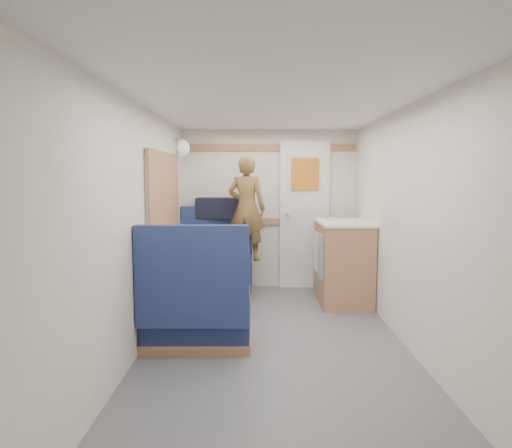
{
  "coord_description": "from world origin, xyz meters",
  "views": [
    {
      "loc": [
        -0.15,
        -3.54,
        1.42
      ],
      "look_at": [
        -0.16,
        0.9,
        0.96
      ],
      "focal_mm": 32.0,
      "sensor_mm": 36.0,
      "label": 1
    }
  ],
  "objects_px": {
    "person": "(247,208)",
    "pepper_grinder": "(219,239)",
    "bench_near": "(197,312)",
    "duffel_bag": "(219,208)",
    "galley_counter": "(342,261)",
    "bread_loaf": "(231,239)",
    "cheese_block": "(212,247)",
    "tray": "(216,247)",
    "dinette_table": "(208,261)",
    "beer_glass": "(230,240)",
    "orange_fruit": "(229,243)",
    "dome_light": "(181,148)",
    "wine_glass": "(212,234)",
    "tumbler_mid": "(195,235)",
    "bench_far": "(216,270)",
    "tumbler_left": "(180,246)"
  },
  "relations": [
    {
      "from": "person",
      "to": "tray",
      "type": "relative_size",
      "value": 3.38
    },
    {
      "from": "dinette_table",
      "to": "tumbler_left",
      "type": "xyz_separation_m",
      "value": [
        -0.23,
        -0.31,
        0.2
      ]
    },
    {
      "from": "galley_counter",
      "to": "tumbler_mid",
      "type": "relative_size",
      "value": 7.6
    },
    {
      "from": "beer_glass",
      "to": "cheese_block",
      "type": "bearing_deg",
      "value": -110.55
    },
    {
      "from": "orange_fruit",
      "to": "tumbler_mid",
      "type": "xyz_separation_m",
      "value": [
        -0.4,
        0.54,
        0.0
      ]
    },
    {
      "from": "tumbler_left",
      "to": "beer_glass",
      "type": "distance_m",
      "value": 0.62
    },
    {
      "from": "dinette_table",
      "to": "beer_glass",
      "type": "relative_size",
      "value": 10.03
    },
    {
      "from": "bench_near",
      "to": "cheese_block",
      "type": "relative_size",
      "value": 9.45
    },
    {
      "from": "dinette_table",
      "to": "tumbler_mid",
      "type": "relative_size",
      "value": 7.6
    },
    {
      "from": "bench_near",
      "to": "orange_fruit",
      "type": "distance_m",
      "value": 0.88
    },
    {
      "from": "bench_near",
      "to": "duffel_bag",
      "type": "height_order",
      "value": "duffel_bag"
    },
    {
      "from": "tumbler_mid",
      "to": "pepper_grinder",
      "type": "bearing_deg",
      "value": -40.54
    },
    {
      "from": "person",
      "to": "pepper_grinder",
      "type": "height_order",
      "value": "person"
    },
    {
      "from": "dome_light",
      "to": "cheese_block",
      "type": "xyz_separation_m",
      "value": [
        0.47,
        -1.13,
        -0.99
      ]
    },
    {
      "from": "beer_glass",
      "to": "bread_loaf",
      "type": "height_order",
      "value": "bread_loaf"
    },
    {
      "from": "orange_fruit",
      "to": "tumbler_mid",
      "type": "distance_m",
      "value": 0.67
    },
    {
      "from": "dome_light",
      "to": "orange_fruit",
      "type": "relative_size",
      "value": 2.56
    },
    {
      "from": "cheese_block",
      "to": "orange_fruit",
      "type": "bearing_deg",
      "value": 36.67
    },
    {
      "from": "dinette_table",
      "to": "bench_near",
      "type": "relative_size",
      "value": 0.88
    },
    {
      "from": "person",
      "to": "pepper_grinder",
      "type": "bearing_deg",
      "value": 78.3
    },
    {
      "from": "dome_light",
      "to": "wine_glass",
      "type": "relative_size",
      "value": 1.19
    },
    {
      "from": "tray",
      "to": "orange_fruit",
      "type": "xyz_separation_m",
      "value": [
        0.13,
        -0.07,
        0.05
      ]
    },
    {
      "from": "person",
      "to": "pepper_grinder",
      "type": "distance_m",
      "value": 0.68
    },
    {
      "from": "galley_counter",
      "to": "bread_loaf",
      "type": "distance_m",
      "value": 1.33
    },
    {
      "from": "wine_glass",
      "to": "tumbler_mid",
      "type": "xyz_separation_m",
      "value": [
        -0.22,
        0.36,
        -0.06
      ]
    },
    {
      "from": "tumbler_left",
      "to": "dinette_table",
      "type": "bearing_deg",
      "value": 54.13
    },
    {
      "from": "galley_counter",
      "to": "tumbler_left",
      "type": "height_order",
      "value": "galley_counter"
    },
    {
      "from": "galley_counter",
      "to": "pepper_grinder",
      "type": "distance_m",
      "value": 1.46
    },
    {
      "from": "wine_glass",
      "to": "pepper_grinder",
      "type": "xyz_separation_m",
      "value": [
        0.06,
        0.12,
        -0.07
      ]
    },
    {
      "from": "beer_glass",
      "to": "dinette_table",
      "type": "bearing_deg",
      "value": -151.52
    },
    {
      "from": "tray",
      "to": "bench_near",
      "type": "bearing_deg",
      "value": -97.09
    },
    {
      "from": "person",
      "to": "pepper_grinder",
      "type": "relative_size",
      "value": 11.68
    },
    {
      "from": "bench_far",
      "to": "orange_fruit",
      "type": "height_order",
      "value": "bench_far"
    },
    {
      "from": "person",
      "to": "duffel_bag",
      "type": "xyz_separation_m",
      "value": [
        -0.36,
        0.43,
        -0.03
      ]
    },
    {
      "from": "bench_far",
      "to": "galley_counter",
      "type": "bearing_deg",
      "value": -12.1
    },
    {
      "from": "galley_counter",
      "to": "bench_far",
      "type": "bearing_deg",
      "value": 167.9
    },
    {
      "from": "tumbler_mid",
      "to": "wine_glass",
      "type": "bearing_deg",
      "value": -57.92
    },
    {
      "from": "person",
      "to": "wine_glass",
      "type": "relative_size",
      "value": 7.2
    },
    {
      "from": "bench_far",
      "to": "pepper_grinder",
      "type": "bearing_deg",
      "value": -81.81
    },
    {
      "from": "cheese_block",
      "to": "wine_glass",
      "type": "xyz_separation_m",
      "value": [
        -0.03,
        0.3,
        0.09
      ]
    },
    {
      "from": "bench_far",
      "to": "tray",
      "type": "distance_m",
      "value": 1.06
    },
    {
      "from": "galley_counter",
      "to": "orange_fruit",
      "type": "xyz_separation_m",
      "value": [
        -1.24,
        -0.72,
        0.31
      ]
    },
    {
      "from": "galley_counter",
      "to": "beer_glass",
      "type": "distance_m",
      "value": 1.35
    },
    {
      "from": "galley_counter",
      "to": "bread_loaf",
      "type": "xyz_separation_m",
      "value": [
        -1.24,
        -0.35,
        0.3
      ]
    },
    {
      "from": "wine_glass",
      "to": "tumbler_left",
      "type": "relative_size",
      "value": 1.66
    },
    {
      "from": "bench_near",
      "to": "tumbler_mid",
      "type": "xyz_separation_m",
      "value": [
        -0.18,
        1.24,
        0.48
      ]
    },
    {
      "from": "pepper_grinder",
      "to": "bench_near",
      "type": "bearing_deg",
      "value": -96.0
    },
    {
      "from": "dome_light",
      "to": "wine_glass",
      "type": "distance_m",
      "value": 1.31
    },
    {
      "from": "dinette_table",
      "to": "bench_far",
      "type": "distance_m",
      "value": 0.9
    },
    {
      "from": "bread_loaf",
      "to": "cheese_block",
      "type": "bearing_deg",
      "value": -107.41
    }
  ]
}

